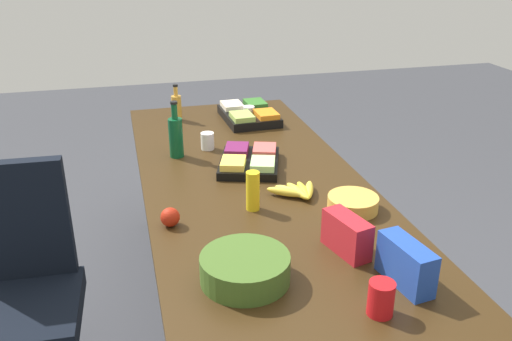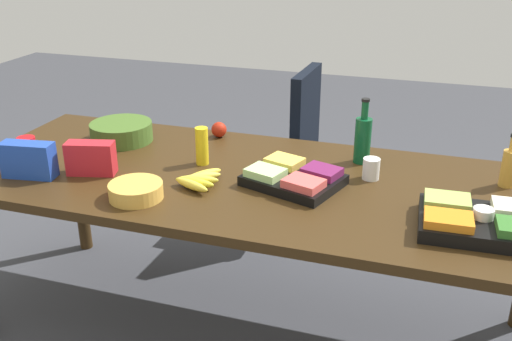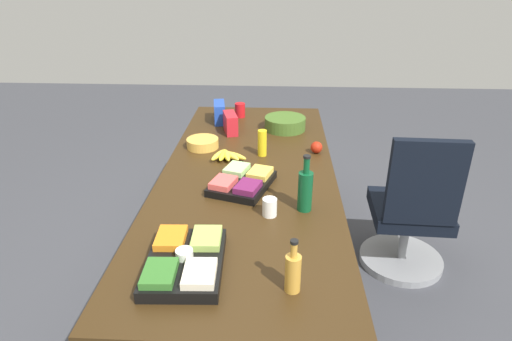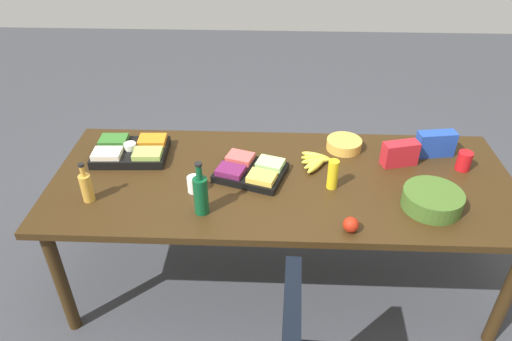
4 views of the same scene
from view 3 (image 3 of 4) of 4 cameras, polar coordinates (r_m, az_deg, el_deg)
name	(u,v)px [view 3 (image 3 of 4)]	position (r m, az deg, el deg)	size (l,w,h in m)	color
ground_plane	(249,280)	(2.98, -0.93, -14.03)	(10.00, 10.00, 0.00)	#3C3E44
conference_table	(248,183)	(2.58, -1.05, -1.68)	(2.54, 1.01, 0.79)	#36240F
office_chair	(410,220)	(3.03, 19.44, -6.13)	(0.56, 0.56, 1.00)	gray
mustard_bottle	(262,143)	(2.75, 0.81, 3.61)	(0.06, 0.06, 0.17)	yellow
apple_red	(316,147)	(2.83, 7.89, 3.00)	(0.08, 0.08, 0.08)	#AB210F
chip_bag_red	(230,123)	(3.15, -3.35, 6.19)	(0.20, 0.08, 0.14)	red
veggie_tray	(185,260)	(1.80, -9.25, -11.50)	(0.43, 0.32, 0.09)	black
wine_bottle	(305,189)	(2.14, 6.44, -2.47)	(0.08, 0.08, 0.29)	#0E4C28
fruit_platter	(242,181)	(2.38, -1.82, -1.44)	(0.43, 0.38, 0.07)	black
paper_cup	(270,207)	(2.11, 1.79, -4.80)	(0.07, 0.07, 0.09)	white
salad_bowl	(285,123)	(3.22, 3.81, 6.16)	(0.30, 0.30, 0.09)	#416223
chip_bowl	(203,143)	(2.91, -6.97, 3.57)	(0.21, 0.21, 0.06)	gold
banana_bunch	(227,155)	(2.73, -3.81, 1.99)	(0.18, 0.23, 0.04)	yellow
dressing_bottle	(293,272)	(1.65, 4.84, -12.99)	(0.07, 0.07, 0.22)	gold
red_solo_cup	(240,110)	(3.48, -2.10, 7.86)	(0.08, 0.08, 0.11)	red
chip_bag_blue	(219,112)	(3.38, -4.78, 7.57)	(0.22, 0.08, 0.15)	#2046B0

